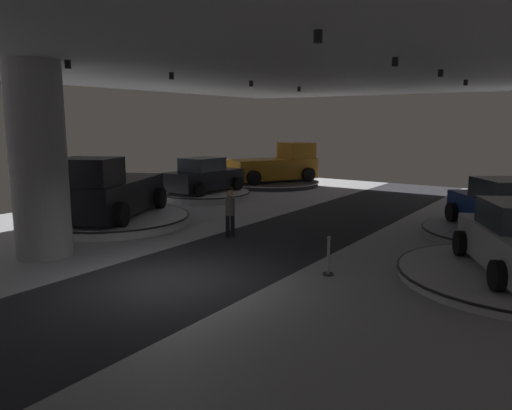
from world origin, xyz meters
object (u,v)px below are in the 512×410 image
object	(u,v)px
display_car_far_right	(502,207)
pickup_truck_deep_left	(277,166)
display_platform_mid_left	(114,219)
visitor_walking_near	(230,211)
display_platform_far_right	(499,233)
display_platform_far_left	(205,195)
column_left	(38,161)
display_platform_deep_left	(272,183)
display_car_far_left	(204,176)
pickup_truck_mid_left	(108,192)

from	to	relation	value
display_car_far_right	pickup_truck_deep_left	bearing A→B (deg)	150.96
display_car_far_right	display_platform_mid_left	world-z (taller)	display_car_far_right
display_platform_mid_left	visitor_walking_near	xyz separation A→B (m)	(4.90, 0.85, 0.72)
display_platform_far_right	display_platform_far_left	bearing A→B (deg)	176.21
column_left	display_platform_mid_left	world-z (taller)	column_left
display_platform_far_left	visitor_walking_near	size ratio (longest dim) A/B	2.89
display_car_far_right	display_platform_mid_left	size ratio (longest dim) A/B	0.78
display_platform_deep_left	visitor_walking_near	bearing A→B (deg)	-63.33
display_platform_deep_left	display_car_far_left	bearing A→B (deg)	-90.35
display_platform_deep_left	pickup_truck_deep_left	xyz separation A→B (m)	(0.15, 0.28, 1.05)
column_left	display_platform_mid_left	bearing A→B (deg)	115.23
pickup_truck_deep_left	visitor_walking_near	bearing A→B (deg)	-64.42
display_platform_far_right	display_platform_deep_left	size ratio (longest dim) A/B	0.87
display_platform_mid_left	pickup_truck_mid_left	bearing A→B (deg)	-64.69
display_car_far_right	visitor_walking_near	bearing A→B (deg)	-146.67
pickup_truck_mid_left	pickup_truck_deep_left	distance (m)	13.61
display_car_far_left	display_platform_mid_left	world-z (taller)	display_car_far_left
display_platform_far_left	display_platform_mid_left	world-z (taller)	display_platform_far_left
display_car_far_right	display_car_far_left	xyz separation A→B (m)	(-13.64, 0.90, 0.07)
display_car_far_right	pickup_truck_mid_left	bearing A→B (deg)	-153.64
display_car_far_left	display_platform_deep_left	size ratio (longest dim) A/B	0.76
column_left	pickup_truck_deep_left	distance (m)	17.61
display_platform_far_left	display_platform_mid_left	distance (m)	6.83
display_platform_far_left	display_platform_deep_left	world-z (taller)	display_platform_far_left
display_platform_far_left	display_platform_mid_left	xyz separation A→B (m)	(1.23, -6.72, -0.02)
display_car_far_right	display_car_far_left	world-z (taller)	display_car_far_left
display_car_far_right	pickup_truck_mid_left	size ratio (longest dim) A/B	0.78
display_platform_deep_left	pickup_truck_deep_left	distance (m)	1.10
display_platform_far_right	display_platform_deep_left	world-z (taller)	display_platform_far_right
display_platform_far_right	display_platform_far_left	distance (m)	13.65
display_platform_far_right	visitor_walking_near	bearing A→B (deg)	-146.48
display_car_far_right	display_platform_mid_left	xyz separation A→B (m)	(-12.42, -5.79, -0.87)
pickup_truck_mid_left	pickup_truck_deep_left	world-z (taller)	pickup_truck_mid_left
display_platform_far_left	pickup_truck_mid_left	distance (m)	7.22
visitor_walking_near	display_platform_far_left	bearing A→B (deg)	136.23
pickup_truck_mid_left	display_platform_deep_left	distance (m)	13.38
display_platform_mid_left	pickup_truck_deep_left	distance (m)	13.34
display_platform_deep_left	pickup_truck_deep_left	world-z (taller)	pickup_truck_deep_left
display_platform_deep_left	display_platform_far_right	bearing A→B (deg)	-27.79
pickup_truck_mid_left	visitor_walking_near	distance (m)	4.91
pickup_truck_mid_left	display_platform_mid_left	bearing A→B (deg)	115.31
display_platform_deep_left	pickup_truck_mid_left	bearing A→B (deg)	-84.30
display_platform_deep_left	visitor_walking_near	xyz separation A→B (m)	(6.09, -12.13, 0.75)
pickup_truck_mid_left	visitor_walking_near	world-z (taller)	pickup_truck_mid_left
display_platform_far_right	display_platform_mid_left	xyz separation A→B (m)	(-12.40, -5.82, 0.02)
display_platform_far_right	display_car_far_left	distance (m)	13.69
display_platform_mid_left	display_platform_deep_left	world-z (taller)	display_platform_mid_left
display_platform_far_right	display_platform_deep_left	distance (m)	15.36
display_platform_far_left	pickup_truck_mid_left	size ratio (longest dim) A/B	0.81
display_car_far_right	display_platform_far_right	bearing A→B (deg)	127.33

